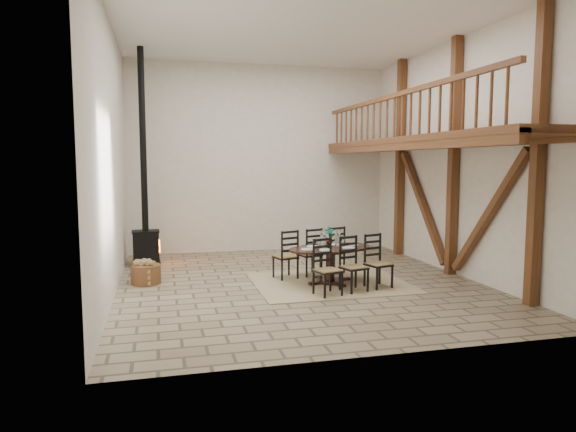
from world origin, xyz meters
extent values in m
plane|color=gray|center=(0.00, 0.00, 0.00)|extent=(8.00, 8.00, 0.00)
cube|color=white|center=(0.00, 4.00, 2.50)|extent=(7.00, 0.02, 5.00)
cube|color=white|center=(0.00, -4.00, 2.50)|extent=(7.00, 0.02, 5.00)
cube|color=white|center=(-3.50, 0.00, 2.50)|extent=(0.02, 8.00, 5.00)
cube|color=white|center=(3.50, 0.00, 2.50)|extent=(0.02, 8.00, 5.00)
cube|color=white|center=(0.00, 0.00, 5.00)|extent=(7.00, 8.00, 0.02)
cube|color=brown|center=(3.38, -2.50, 2.50)|extent=(0.18, 0.18, 5.00)
cube|color=brown|center=(3.38, 0.00, 2.50)|extent=(0.18, 0.18, 5.00)
cube|color=brown|center=(3.38, 2.50, 2.50)|extent=(0.18, 0.18, 5.00)
cube|color=brown|center=(3.38, -1.25, 1.40)|extent=(0.14, 2.16, 2.54)
cube|color=brown|center=(3.38, 1.25, 1.40)|extent=(0.14, 2.16, 2.54)
cube|color=brown|center=(3.38, 0.00, 2.80)|extent=(0.20, 7.80, 0.20)
cube|color=brown|center=(2.70, 0.00, 2.85)|extent=(1.60, 7.80, 0.12)
cube|color=brown|center=(2.00, 0.00, 2.75)|extent=(0.18, 7.80, 0.22)
cube|color=brown|center=(2.00, 0.00, 3.75)|extent=(0.09, 7.60, 0.09)
cube|color=brown|center=(2.00, 0.00, 3.33)|extent=(0.06, 7.60, 0.86)
cube|color=tan|center=(0.58, -0.20, 0.01)|extent=(3.00, 2.50, 0.02)
ellipsoid|color=black|center=(0.58, -0.20, 0.71)|extent=(1.99, 1.51, 0.04)
cylinder|color=black|center=(0.58, -0.20, 0.34)|extent=(0.18, 0.18, 0.65)
cylinder|color=black|center=(0.58, -0.20, 0.05)|extent=(0.54, 0.54, 0.06)
cube|color=#9C8848|center=(0.23, -1.11, 0.47)|extent=(0.52, 0.51, 0.04)
cube|color=black|center=(0.23, -1.11, 0.22)|extent=(0.50, 0.50, 0.45)
cube|color=black|center=(0.18, -0.93, 0.74)|extent=(0.37, 0.14, 0.58)
cube|color=#9C8848|center=(0.79, -0.95, 0.47)|extent=(0.52, 0.51, 0.04)
cube|color=black|center=(0.79, -0.95, 0.22)|extent=(0.50, 0.50, 0.45)
cube|color=black|center=(0.74, -0.77, 0.74)|extent=(0.37, 0.14, 0.58)
cube|color=#9C8848|center=(1.36, -0.79, 0.47)|extent=(0.52, 0.51, 0.04)
cube|color=black|center=(1.36, -0.79, 0.22)|extent=(0.50, 0.50, 0.45)
cube|color=black|center=(1.31, -0.61, 0.74)|extent=(0.37, 0.14, 0.58)
cube|color=#9C8848|center=(-0.19, 0.39, 0.47)|extent=(0.52, 0.51, 0.04)
cube|color=black|center=(-0.19, 0.39, 0.22)|extent=(0.50, 0.50, 0.45)
cube|color=black|center=(-0.14, 0.22, 0.74)|extent=(0.37, 0.14, 0.58)
cube|color=#9C8848|center=(0.38, 0.55, 0.47)|extent=(0.52, 0.51, 0.04)
cube|color=black|center=(0.38, 0.55, 0.22)|extent=(0.50, 0.50, 0.45)
cube|color=black|center=(0.43, 0.37, 0.74)|extent=(0.37, 0.14, 0.58)
cube|color=#9C8848|center=(0.94, 0.71, 0.47)|extent=(0.52, 0.51, 0.04)
cube|color=black|center=(0.94, 0.71, 0.22)|extent=(0.50, 0.50, 0.45)
cube|color=black|center=(0.99, 0.53, 0.74)|extent=(0.37, 0.14, 0.58)
cube|color=white|center=(0.58, -0.20, 0.74)|extent=(1.49, 1.02, 0.01)
cube|color=white|center=(0.58, -0.20, 0.82)|extent=(0.92, 0.52, 0.18)
cylinder|color=white|center=(0.42, -0.25, 0.90)|extent=(0.12, 0.12, 0.34)
cylinder|color=white|center=(0.75, -0.15, 0.90)|extent=(0.12, 0.12, 0.34)
cylinder|color=white|center=(0.42, -0.25, 0.81)|extent=(0.06, 0.06, 0.16)
cylinder|color=white|center=(0.75, -0.15, 0.81)|extent=(0.06, 0.06, 0.16)
imported|color=#4C723F|center=(0.57, -0.15, 0.93)|extent=(0.25, 0.20, 0.41)
cube|color=black|center=(-3.02, 2.58, 0.05)|extent=(0.65, 0.51, 0.10)
cube|color=black|center=(-3.02, 2.58, 0.44)|extent=(0.60, 0.46, 0.68)
cube|color=#FF590C|center=(-2.72, 2.60, 0.44)|extent=(0.03, 0.27, 0.27)
cube|color=black|center=(-3.02, 2.58, 0.80)|extent=(0.64, 0.50, 0.04)
cylinder|color=black|center=(-3.02, 2.58, 2.91)|extent=(0.15, 0.15, 4.18)
cylinder|color=brown|center=(-2.98, 0.66, 0.19)|extent=(0.58, 0.58, 0.38)
cube|color=#9C7F57|center=(-2.98, 0.66, 0.42)|extent=(0.31, 0.31, 0.11)
cube|color=#9C7F57|center=(-3.00, 0.52, 0.17)|extent=(0.39, 0.34, 0.33)
camera|label=1|loc=(-2.66, -9.73, 2.41)|focal=32.00mm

